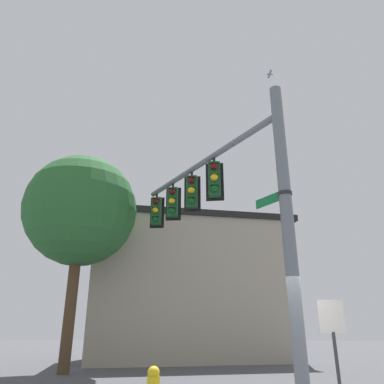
# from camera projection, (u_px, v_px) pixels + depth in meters

# --- Properties ---
(signal_pole) EXTENTS (0.28, 0.28, 7.21)m
(signal_pole) POSITION_uv_depth(u_px,v_px,m) (288.00, 226.00, 8.09)
(signal_pole) COLOR slate
(signal_pole) RESTS_ON ground
(mast_arm) EXTENTS (4.43, 5.44, 0.18)m
(mast_arm) POSITION_uv_depth(u_px,v_px,m) (201.00, 164.00, 11.77)
(mast_arm) COLOR slate
(traffic_light_nearest_pole) EXTENTS (0.54, 0.49, 1.31)m
(traffic_light_nearest_pole) POSITION_uv_depth(u_px,v_px,m) (214.00, 179.00, 10.91)
(traffic_light_nearest_pole) COLOR black
(traffic_light_mid_inner) EXTENTS (0.54, 0.49, 1.31)m
(traffic_light_mid_inner) POSITION_uv_depth(u_px,v_px,m) (192.00, 192.00, 11.91)
(traffic_light_mid_inner) COLOR black
(traffic_light_mid_outer) EXTENTS (0.54, 0.49, 1.31)m
(traffic_light_mid_outer) POSITION_uv_depth(u_px,v_px,m) (173.00, 202.00, 12.91)
(traffic_light_mid_outer) COLOR black
(traffic_light_arm_end) EXTENTS (0.54, 0.49, 1.31)m
(traffic_light_arm_end) POSITION_uv_depth(u_px,v_px,m) (156.00, 211.00, 13.91)
(traffic_light_arm_end) COLOR black
(street_name_sign) EXTENTS (0.78, 0.92, 0.22)m
(street_name_sign) POSITION_uv_depth(u_px,v_px,m) (278.00, 197.00, 8.52)
(street_name_sign) COLOR #147238
(bird_flying) EXTENTS (0.21, 0.35, 0.07)m
(bird_flying) POSITION_uv_depth(u_px,v_px,m) (270.00, 74.00, 11.23)
(bird_flying) COLOR gray
(storefront_building) EXTENTS (11.09, 8.68, 6.73)m
(storefront_building) POSITION_uv_depth(u_px,v_px,m) (189.00, 288.00, 18.62)
(storefront_building) COLOR #A89E89
(storefront_building) RESTS_ON ground
(tree_by_storefront) EXTENTS (4.35, 4.35, 8.02)m
(tree_by_storefront) POSITION_uv_depth(u_px,v_px,m) (81.00, 211.00, 14.47)
(tree_by_storefront) COLOR #4C3823
(tree_by_storefront) RESTS_ON ground
(historical_marker) EXTENTS (0.60, 0.08, 2.13)m
(historical_marker) POSITION_uv_depth(u_px,v_px,m) (333.00, 332.00, 8.63)
(historical_marker) COLOR #333333
(historical_marker) RESTS_ON ground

